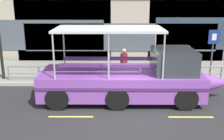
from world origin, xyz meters
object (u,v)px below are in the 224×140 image
at_px(parking_sign, 213,46).
at_px(pedestrian_mid_left, 124,60).
at_px(duck_tour_boat, 132,78).
at_px(pedestrian_near_bow, 188,56).

xyz_separation_m(parking_sign, pedestrian_mid_left, (-4.83, 0.21, -0.85)).
distance_m(parking_sign, duck_tour_boat, 5.38).
relative_size(duck_tour_boat, pedestrian_near_bow, 5.39).
distance_m(duck_tour_boat, pedestrian_mid_left, 2.87).
bearing_deg(pedestrian_near_bow, parking_sign, -47.62).
xyz_separation_m(duck_tour_boat, pedestrian_mid_left, (-0.26, 2.86, 0.13)).
distance_m(pedestrian_near_bow, pedestrian_mid_left, 3.93).
bearing_deg(parking_sign, duck_tour_boat, -149.93).
xyz_separation_m(pedestrian_near_bow, pedestrian_mid_left, (-3.82, -0.90, -0.01)).
bearing_deg(pedestrian_mid_left, pedestrian_near_bow, 13.20).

